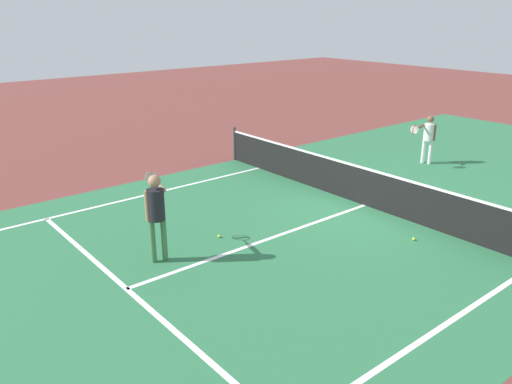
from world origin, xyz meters
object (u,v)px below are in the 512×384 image
(player_near, at_px, (156,208))
(tennis_ball_mid_court, at_px, (219,236))
(net, at_px, (366,186))
(tennis_ball_near_net, at_px, (414,239))
(player_far, at_px, (428,135))

(player_near, xyz_separation_m, tennis_ball_mid_court, (-0.11, 1.50, -1.05))
(net, relative_size, tennis_ball_mid_court, 162.63)
(player_near, height_order, tennis_ball_near_net, player_near)
(player_far, bearing_deg, tennis_ball_near_net, -58.80)
(player_far, xyz_separation_m, tennis_ball_mid_court, (0.45, -8.29, -0.89))
(player_near, relative_size, tennis_ball_mid_court, 26.29)
(player_near, distance_m, player_far, 9.81)
(net, xyz_separation_m, tennis_ball_mid_court, (-0.72, -3.91, -0.46))
(player_far, bearing_deg, player_near, -86.73)
(tennis_ball_mid_court, bearing_deg, player_far, 93.08)
(net, bearing_deg, player_near, -96.42)
(tennis_ball_near_net, height_order, tennis_ball_mid_court, same)
(tennis_ball_near_net, distance_m, tennis_ball_mid_court, 4.10)
(tennis_ball_near_net, bearing_deg, net, 157.23)
(player_near, bearing_deg, tennis_ball_near_net, 60.42)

